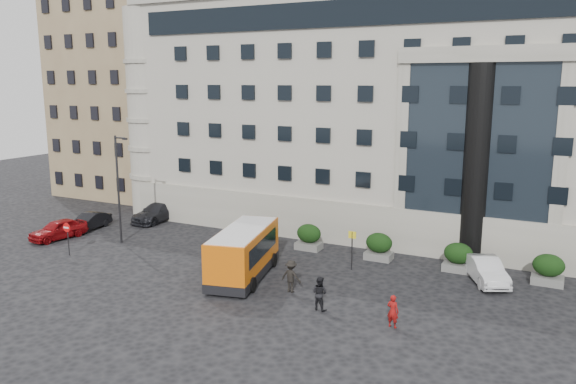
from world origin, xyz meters
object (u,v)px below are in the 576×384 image
object	(u,v)px
parked_car_d	(186,204)
white_taxi	(486,270)
bus_stop_sign	(352,244)
parked_car_c	(158,212)
hedge_c	(379,246)
hedge_a	(246,228)
street_lamp	(119,185)
no_entry_sign	(67,232)
minibus	(244,251)
hedge_d	(458,257)
pedestrian_a	(393,311)
red_truck	(163,189)
hedge_e	(548,269)
parked_car_b	(89,221)
pedestrian_b	(319,293)
pedestrian_c	(291,276)
parked_car_a	(58,229)
hedge_b	(309,237)

from	to	relation	value
parked_car_d	white_taxi	size ratio (longest dim) A/B	1.13
bus_stop_sign	parked_car_c	size ratio (longest dim) A/B	0.47
parked_car_c	white_taxi	distance (m)	27.50
hedge_c	parked_car_d	xyz separation A→B (m)	(-20.22, 5.50, -0.22)
hedge_a	street_lamp	xyz separation A→B (m)	(-7.94, -4.80, 3.44)
no_entry_sign	minibus	size ratio (longest dim) A/B	0.30
no_entry_sign	hedge_d	bearing A→B (deg)	19.76
parked_car_d	pedestrian_a	distance (m)	28.62
hedge_d	no_entry_sign	xyz separation A→B (m)	(-24.60, -8.84, 0.72)
red_truck	pedestrian_a	xyz separation A→B (m)	(27.84, -16.79, -0.76)
pedestrian_a	hedge_e	bearing A→B (deg)	-113.37
hedge_a	minibus	world-z (taller)	minibus
hedge_c	parked_car_b	xyz separation A→B (m)	(-23.40, -3.10, -0.26)
parked_car_b	pedestrian_a	size ratio (longest dim) A/B	2.43
hedge_c	street_lamp	distance (m)	19.27
hedge_a	no_entry_sign	size ratio (longest dim) A/B	0.79
hedge_a	hedge_c	world-z (taller)	same
hedge_d	pedestrian_b	size ratio (longest dim) A/B	1.01
red_truck	white_taxi	size ratio (longest dim) A/B	1.32
white_taxi	pedestrian_c	xyz separation A→B (m)	(-9.68, -6.71, 0.19)
hedge_a	parked_car_b	distance (m)	13.37
hedge_d	parked_car_a	world-z (taller)	hedge_d
hedge_c	red_truck	size ratio (longest dim) A/B	0.31
hedge_d	parked_car_a	xyz separation A→B (m)	(-28.60, -6.18, -0.18)
pedestrian_b	street_lamp	bearing A→B (deg)	-4.63
pedestrian_a	pedestrian_b	size ratio (longest dim) A/B	0.91
hedge_e	red_truck	size ratio (longest dim) A/B	0.31
hedge_a	parked_car_c	xyz separation A→B (m)	(-9.89, 1.66, -0.16)
pedestrian_c	bus_stop_sign	bearing A→B (deg)	-105.58
parked_car_b	hedge_d	bearing A→B (deg)	1.06
hedge_a	red_truck	bearing A→B (deg)	153.16
pedestrian_b	parked_car_b	bearing A→B (deg)	-5.48
parked_car_b	parked_car_d	xyz separation A→B (m)	(3.18, 8.60, 0.04)
hedge_b	hedge_e	bearing A→B (deg)	0.00
hedge_a	street_lamp	size ratio (longest dim) A/B	0.23
no_entry_sign	pedestrian_c	xyz separation A→B (m)	(16.77, 0.84, -0.71)
parked_car_c	pedestrian_a	world-z (taller)	pedestrian_a
parked_car_d	parked_car_c	bearing A→B (deg)	-82.20
hedge_e	parked_car_c	world-z (taller)	hedge_e
hedge_c	pedestrian_c	world-z (taller)	pedestrian_c
red_truck	pedestrian_a	bearing A→B (deg)	-37.75
red_truck	white_taxi	distance (m)	32.07
red_truck	parked_car_c	world-z (taller)	red_truck
hedge_d	parked_car_c	bearing A→B (deg)	176.28
parked_car_a	pedestrian_a	size ratio (longest dim) A/B	2.63
hedge_b	parked_car_c	xyz separation A→B (m)	(-15.09, 1.66, -0.16)
hedge_b	pedestrian_c	world-z (taller)	pedestrian_c
pedestrian_a	no_entry_sign	bearing A→B (deg)	7.20
hedge_b	hedge_c	world-z (taller)	same
hedge_b	no_entry_sign	size ratio (longest dim) A/B	0.79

